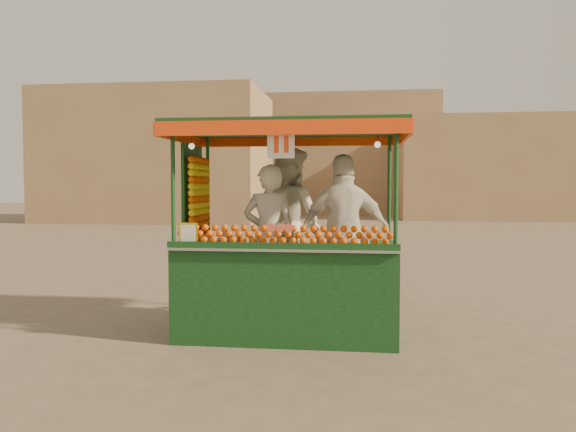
# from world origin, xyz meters

# --- Properties ---
(ground) EXTENTS (90.00, 90.00, 0.00)m
(ground) POSITION_xyz_m (0.00, 0.00, 0.00)
(ground) COLOR brown
(ground) RESTS_ON ground
(building_left) EXTENTS (10.00, 6.00, 6.00)m
(building_left) POSITION_xyz_m (-9.00, 20.00, 3.00)
(building_left) COLOR tan
(building_left) RESTS_ON ground
(building_right) EXTENTS (9.00, 6.00, 5.00)m
(building_right) POSITION_xyz_m (7.00, 24.00, 2.50)
(building_right) COLOR tan
(building_right) RESTS_ON ground
(building_center) EXTENTS (14.00, 7.00, 7.00)m
(building_center) POSITION_xyz_m (-2.00, 30.00, 3.50)
(building_center) COLOR tan
(building_center) RESTS_ON ground
(juice_cart) EXTENTS (2.56, 1.66, 2.32)m
(juice_cart) POSITION_xyz_m (-0.34, -0.09, 0.76)
(juice_cart) COLOR #0E3314
(juice_cart) RESTS_ON ground
(vendor_left) EXTENTS (0.61, 0.42, 1.62)m
(vendor_left) POSITION_xyz_m (-0.51, 0.04, 1.08)
(vendor_left) COLOR beige
(vendor_left) RESTS_ON ground
(vendor_middle) EXTENTS (1.13, 1.12, 1.84)m
(vendor_middle) POSITION_xyz_m (-0.35, 0.57, 1.19)
(vendor_middle) COLOR white
(vendor_middle) RESTS_ON ground
(vendor_right) EXTENTS (1.08, 0.63, 1.73)m
(vendor_right) POSITION_xyz_m (0.33, 0.01, 1.13)
(vendor_right) COLOR silver
(vendor_right) RESTS_ON ground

